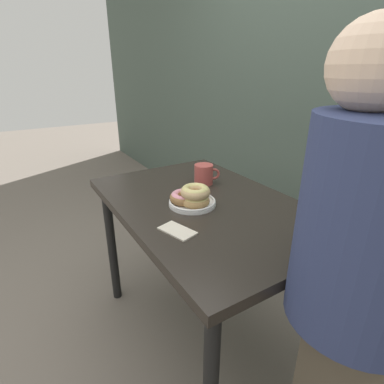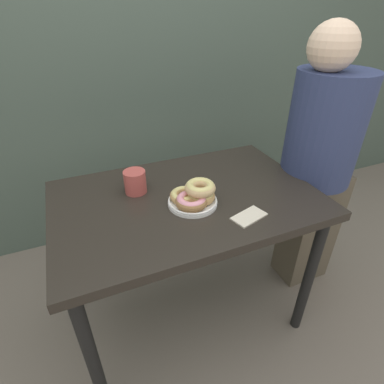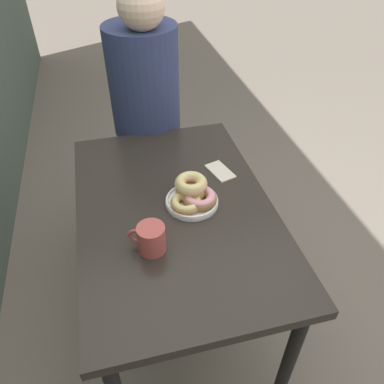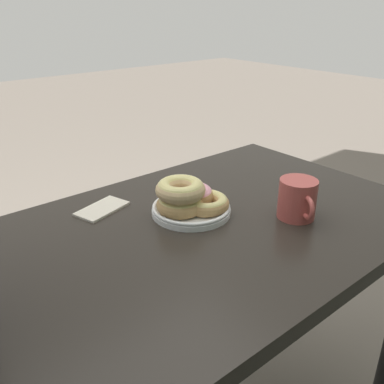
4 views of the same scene
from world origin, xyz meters
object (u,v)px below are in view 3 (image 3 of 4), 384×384
napkin (220,171)px  dining_table (175,223)px  donut_plate (192,195)px  person_figure (146,115)px  coffee_mug (151,238)px

napkin → dining_table: bearing=125.5°
donut_plate → person_figure: size_ratio=0.15×
person_figure → napkin: size_ratio=9.37×
coffee_mug → person_figure: 0.93m
donut_plate → coffee_mug: coffee_mug is taller
dining_table → donut_plate: 0.15m
donut_plate → coffee_mug: bearing=135.5°
person_figure → donut_plate: bearing=-174.5°
donut_plate → person_figure: 0.73m
dining_table → napkin: napkin is taller
person_figure → dining_table: bearing=179.9°
person_figure → napkin: (-0.56, -0.24, -0.01)m
donut_plate → napkin: (0.16, -0.16, -0.04)m
donut_plate → coffee_mug: (-0.20, 0.19, 0.01)m
coffee_mug → napkin: (0.36, -0.36, -0.05)m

